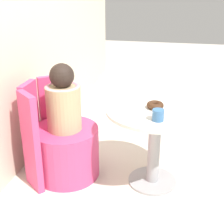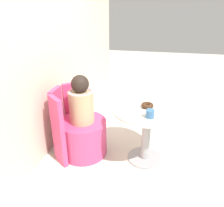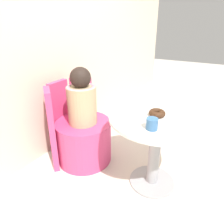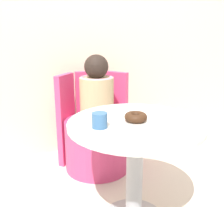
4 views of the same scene
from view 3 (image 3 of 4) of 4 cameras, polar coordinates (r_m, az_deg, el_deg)
ground_plane at (r=1.95m, az=12.28°, el=-19.28°), size 12.00×12.00×0.00m
back_wall at (r=2.08m, az=-17.24°, el=19.15°), size 6.00×0.06×2.40m
round_table at (r=1.60m, az=12.53°, el=-8.75°), size 0.73×0.73×0.63m
tub_chair at (r=2.00m, az=-7.95°, el=-10.48°), size 0.52×0.52×0.41m
booth_backrest at (r=2.04m, az=-13.07°, el=-4.44°), size 0.62×0.23×0.76m
child_figure at (r=1.80m, az=-8.68°, el=1.33°), size 0.26×0.26×0.52m
donut at (r=1.52m, az=12.75°, el=-2.69°), size 0.12×0.12×0.05m
cup at (r=1.32m, az=11.36°, el=-5.73°), size 0.08×0.08×0.08m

